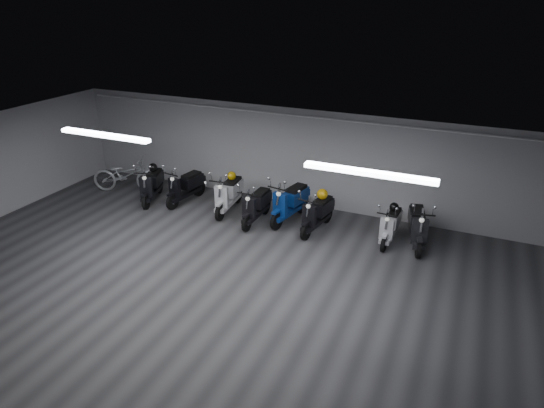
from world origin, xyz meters
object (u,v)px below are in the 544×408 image
at_px(scooter_0, 151,180).
at_px(scooter_4, 290,196).
at_px(scooter_2, 228,189).
at_px(helmet_0, 153,167).
at_px(helmet_3, 322,194).
at_px(scooter_3, 256,200).
at_px(scooter_6, 391,220).
at_px(scooter_1, 185,181).
at_px(scooter_9, 418,220).
at_px(helmet_2, 394,207).
at_px(scooter_5, 317,208).
at_px(helmet_1, 232,176).
at_px(bicycle, 125,171).

bearing_deg(scooter_0, scooter_4, -13.14).
xyz_separation_m(scooter_0, scooter_2, (2.42, 0.26, 0.02)).
height_order(scooter_0, scooter_4, scooter_4).
bearing_deg(scooter_0, scooter_2, -12.30).
xyz_separation_m(helmet_0, helmet_3, (5.19, 0.12, -0.01)).
bearing_deg(scooter_4, helmet_3, 8.39).
relative_size(scooter_2, scooter_3, 1.07).
relative_size(scooter_0, scooter_6, 1.11).
relative_size(scooter_1, helmet_3, 6.17).
relative_size(scooter_3, scooter_9, 0.95).
height_order(helmet_0, helmet_2, helmet_0).
height_order(scooter_1, scooter_6, scooter_1).
xyz_separation_m(scooter_0, scooter_4, (4.21, 0.39, 0.04)).
height_order(scooter_0, scooter_5, scooter_0).
bearing_deg(scooter_1, scooter_5, 5.39).
xyz_separation_m(scooter_6, scooter_9, (0.62, 0.09, 0.08)).
relative_size(scooter_3, scooter_4, 0.91).
bearing_deg(helmet_1, bicycle, -176.44).
xyz_separation_m(scooter_4, helmet_2, (2.71, 0.11, 0.15)).
bearing_deg(scooter_3, helmet_1, 151.28).
height_order(scooter_5, helmet_3, scooter_5).
xyz_separation_m(scooter_3, helmet_0, (-3.51, 0.29, 0.31)).
bearing_deg(scooter_4, scooter_2, -165.01).
relative_size(scooter_9, helmet_1, 7.32).
distance_m(helmet_1, helmet_3, 2.72).
bearing_deg(scooter_1, scooter_4, 9.58).
xyz_separation_m(helmet_0, helmet_2, (7.00, 0.26, -0.10)).
bearing_deg(helmet_3, scooter_3, -166.33).
xyz_separation_m(scooter_2, helmet_1, (-0.02, 0.26, 0.29)).
bearing_deg(scooter_4, scooter_0, -163.87).
bearing_deg(helmet_3, bicycle, -179.45).
xyz_separation_m(scooter_4, bicycle, (-5.41, -0.10, -0.06)).
xyz_separation_m(scooter_0, scooter_6, (6.91, 0.27, -0.07)).
bearing_deg(bicycle, helmet_1, -107.03).
xyz_separation_m(scooter_2, bicycle, (-3.62, 0.03, -0.03)).
bearing_deg(helmet_1, scooter_6, -3.06).
bearing_deg(scooter_6, bicycle, -177.57).
bearing_deg(scooter_0, helmet_0, 90.00).
bearing_deg(scooter_4, helmet_1, -173.11).
height_order(scooter_1, helmet_0, scooter_1).
xyz_separation_m(helmet_1, helmet_3, (2.72, -0.16, -0.03)).
distance_m(scooter_6, helmet_1, 4.54).
relative_size(scooter_5, bicycle, 0.86).
bearing_deg(scooter_9, scooter_5, 172.68).
distance_m(scooter_0, scooter_2, 2.43).
bearing_deg(helmet_1, scooter_1, -171.54).
bearing_deg(scooter_1, helmet_0, -168.31).
height_order(scooter_9, bicycle, scooter_9).
distance_m(scooter_5, helmet_1, 2.73).
xyz_separation_m(scooter_2, helmet_0, (-2.50, -0.02, 0.27)).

